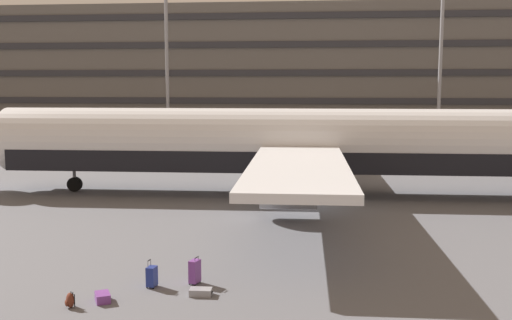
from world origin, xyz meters
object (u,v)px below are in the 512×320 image
suitcase_upright (152,276)px  suitcase_teal (201,292)px  suitcase_scuffed (103,297)px  airliner (290,144)px  backpack_purple (70,301)px  suitcase_orange (195,271)px

suitcase_upright → suitcase_teal: (1.77, -0.60, -0.26)m
suitcase_teal → suitcase_scuffed: bearing=-164.0°
airliner → backpack_purple: bearing=-107.2°
suitcase_orange → suitcase_scuffed: size_ratio=1.24×
airliner → backpack_purple: (-5.83, -18.87, -2.86)m
suitcase_upright → suitcase_scuffed: (-1.17, -1.44, -0.24)m
suitcase_scuffed → backpack_purple: (-0.81, -0.58, 0.09)m
suitcase_scuffed → suitcase_teal: bearing=16.0°
airliner → suitcase_scuffed: (-5.02, -18.29, -2.95)m
suitcase_scuffed → backpack_purple: bearing=-144.3°
suitcase_orange → backpack_purple: (-3.33, -2.50, -0.21)m
suitcase_teal → backpack_purple: size_ratio=1.46×
backpack_purple → airliner: bearing=72.8°
suitcase_upright → suitcase_scuffed: 1.87m
suitcase_orange → backpack_purple: suitcase_orange is taller
airliner → suitcase_orange: airliner is taller
suitcase_upright → suitcase_orange: (1.35, 0.48, 0.06)m
airliner → suitcase_teal: airliner is taller
airliner → suitcase_scuffed: size_ratio=53.95×
suitcase_upright → suitcase_orange: size_ratio=0.99×
suitcase_upright → suitcase_teal: suitcase_upright is taller
suitcase_upright → suitcase_teal: size_ratio=1.24×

